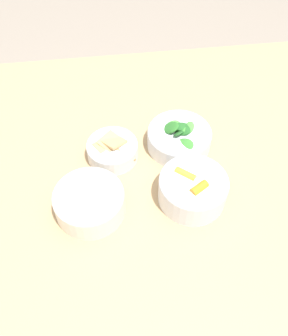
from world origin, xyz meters
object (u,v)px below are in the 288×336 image
object	(u,v)px
bowl_carrots	(193,188)
bowl_cookies	(113,150)
bowl_greens	(179,138)
bowl_beans_hotdog	(90,203)

from	to	relation	value
bowl_carrots	bowl_cookies	distance (m)	0.22
bowl_greens	bowl_cookies	world-z (taller)	bowl_greens
bowl_carrots	bowl_cookies	world-z (taller)	bowl_carrots
bowl_greens	bowl_beans_hotdog	xyz separation A→B (m)	(0.23, 0.16, -0.00)
bowl_beans_hotdog	bowl_cookies	bearing A→B (deg)	-112.28
bowl_carrots	bowl_beans_hotdog	size ratio (longest dim) A/B	0.99
bowl_greens	bowl_cookies	xyz separation A→B (m)	(0.17, 0.01, -0.00)
bowl_carrots	bowl_greens	size ratio (longest dim) A/B	0.96
bowl_beans_hotdog	bowl_carrots	bearing A→B (deg)	-179.18
bowl_carrots	bowl_greens	world-z (taller)	bowl_greens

